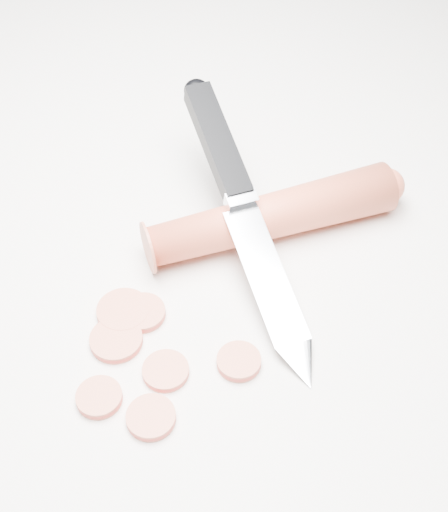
% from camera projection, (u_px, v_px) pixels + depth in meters
% --- Properties ---
extents(ground, '(2.40, 2.40, 0.00)m').
position_uv_depth(ground, '(200.00, 297.00, 0.52)').
color(ground, silver).
rests_on(ground, ground).
extents(carrot, '(0.17, 0.16, 0.04)m').
position_uv_depth(carrot, '(272.00, 216.00, 0.55)').
color(carrot, '#CD492D').
rests_on(carrot, ground).
extents(carrot_slice_0, '(0.03, 0.03, 0.01)m').
position_uv_depth(carrot_slice_0, '(166.00, 371.00, 0.48)').
color(carrot_slice_0, '#C85E42').
rests_on(carrot_slice_0, ground).
extents(carrot_slice_1, '(0.04, 0.04, 0.01)m').
position_uv_depth(carrot_slice_1, '(123.00, 311.00, 0.51)').
color(carrot_slice_1, '#C85E42').
rests_on(carrot_slice_1, ground).
extents(carrot_slice_2, '(0.03, 0.03, 0.01)m').
position_uv_depth(carrot_slice_2, '(143.00, 313.00, 0.51)').
color(carrot_slice_2, '#C85E42').
rests_on(carrot_slice_2, ground).
extents(carrot_slice_3, '(0.03, 0.03, 0.01)m').
position_uv_depth(carrot_slice_3, '(151.00, 417.00, 0.45)').
color(carrot_slice_3, '#C85E42').
rests_on(carrot_slice_3, ground).
extents(carrot_slice_4, '(0.03, 0.03, 0.01)m').
position_uv_depth(carrot_slice_4, '(239.00, 362.00, 0.48)').
color(carrot_slice_4, '#C85E42').
rests_on(carrot_slice_4, ground).
extents(carrot_slice_5, '(0.04, 0.04, 0.01)m').
position_uv_depth(carrot_slice_5, '(116.00, 340.00, 0.49)').
color(carrot_slice_5, '#C85E42').
rests_on(carrot_slice_5, ground).
extents(carrot_slice_6, '(0.03, 0.03, 0.01)m').
position_uv_depth(carrot_slice_6, '(99.00, 397.00, 0.46)').
color(carrot_slice_6, '#C85E42').
rests_on(carrot_slice_6, ground).
extents(kitchen_knife, '(0.19, 0.21, 0.08)m').
position_uv_depth(kitchen_knife, '(248.00, 215.00, 0.52)').
color(kitchen_knife, silver).
rests_on(kitchen_knife, ground).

